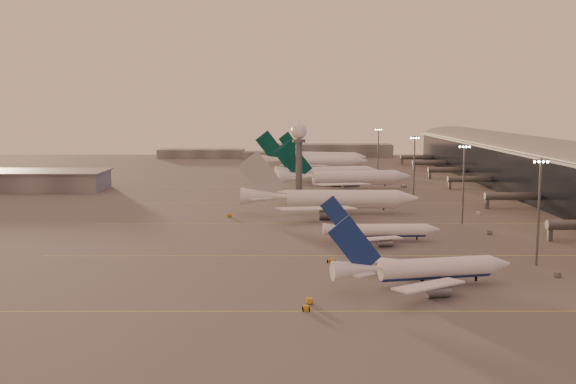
{
  "coord_description": "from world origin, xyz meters",
  "views": [
    {
      "loc": [
        0.12,
        -152.54,
        36.98
      ],
      "look_at": [
        0.45,
        59.17,
        9.5
      ],
      "focal_mm": 42.0,
      "sensor_mm": 36.0,
      "label": 1
    }
  ],
  "objects": [
    {
      "name": "ground",
      "position": [
        0.0,
        0.0,
        0.0
      ],
      "size": [
        700.0,
        700.0,
        0.0
      ],
      "primitive_type": "plane",
      "color": "#525050",
      "rests_on": "ground"
    },
    {
      "name": "greentail_c",
      "position": [
        14.7,
        224.8,
        4.04
      ],
      "size": [
        62.98,
        50.84,
        22.87
      ],
      "color": "white",
      "rests_on": "ground"
    },
    {
      "name": "gsv_tug_near",
      "position": [
        3.56,
        -34.66,
        0.46
      ],
      "size": [
        2.08,
        3.23,
        0.88
      ],
      "color": "gold",
      "rests_on": "ground"
    },
    {
      "name": "greentail_d",
      "position": [
        22.56,
        267.89,
        3.58
      ],
      "size": [
        54.77,
        43.69,
        20.29
      ],
      "color": "white",
      "rests_on": "ground"
    },
    {
      "name": "radar_tower",
      "position": [
        5.0,
        120.0,
        20.95
      ],
      "size": [
        6.4,
        6.4,
        31.1
      ],
      "color": "#55585D",
      "rests_on": "ground"
    },
    {
      "name": "gsv_catering_a",
      "position": [
        58.73,
        -10.95,
        2.17
      ],
      "size": [
        5.78,
        4.29,
        4.34
      ],
      "color": "slate",
      "rests_on": "ground"
    },
    {
      "name": "mast_c",
      "position": [
        50.0,
        110.0,
        13.74
      ],
      "size": [
        3.6,
        0.56,
        25.0
      ],
      "color": "#55585D",
      "rests_on": "ground"
    },
    {
      "name": "gsv_truck_a",
      "position": [
        4.74,
        -30.55,
        1.17
      ],
      "size": [
        5.79,
        2.36,
        2.3
      ],
      "color": "gold",
      "rests_on": "ground"
    },
    {
      "name": "taxiway_markings",
      "position": [
        30.0,
        56.0,
        0.01
      ],
      "size": [
        180.0,
        185.25,
        0.02
      ],
      "color": "#EAE052",
      "rests_on": "ground"
    },
    {
      "name": "greentail_b",
      "position": [
        20.26,
        172.03,
        3.39
      ],
      "size": [
        52.37,
        41.94,
        19.17
      ],
      "color": "white",
      "rests_on": "ground"
    },
    {
      "name": "narrowbody_near",
      "position": [
        27.92,
        -18.64,
        3.14
      ],
      "size": [
        39.21,
        30.97,
        15.5
      ],
      "color": "white",
      "rests_on": "ground"
    },
    {
      "name": "widebody_white",
      "position": [
        14.94,
        74.59,
        3.76
      ],
      "size": [
        61.58,
        49.36,
        21.67
      ],
      "color": "white",
      "rests_on": "ground"
    },
    {
      "name": "terminal",
      "position": [
        107.88,
        110.09,
        10.52
      ],
      "size": [
        57.0,
        362.0,
        23.04
      ],
      "color": "black",
      "rests_on": "ground"
    },
    {
      "name": "hangar",
      "position": [
        -120.0,
        140.0,
        4.32
      ],
      "size": [
        82.0,
        27.0,
        8.5
      ],
      "color": "slate",
      "rests_on": "ground"
    },
    {
      "name": "gsv_tug_mid",
      "position": [
        10.56,
        1.95,
        0.53
      ],
      "size": [
        3.57,
        4.22,
        1.04
      ],
      "color": "gold",
      "rests_on": "ground"
    },
    {
      "name": "narrowbody_mid",
      "position": [
        25.78,
        27.05,
        2.6
      ],
      "size": [
        32.87,
        26.2,
        12.83
      ],
      "color": "white",
      "rests_on": "ground"
    },
    {
      "name": "mast_b",
      "position": [
        55.0,
        55.0,
        13.74
      ],
      "size": [
        3.6,
        0.56,
        25.0
      ],
      "color": "#55585D",
      "rests_on": "ground"
    },
    {
      "name": "gsv_catering_b",
      "position": [
        65.15,
        72.06,
        2.11
      ],
      "size": [
        5.28,
        2.73,
        4.22
      ],
      "color": "silver",
      "rests_on": "ground"
    },
    {
      "name": "mast_d",
      "position": [
        48.0,
        200.0,
        13.74
      ],
      "size": [
        3.6,
        0.56,
        25.0
      ],
      "color": "#55585D",
      "rests_on": "ground"
    },
    {
      "name": "gsv_truck_c",
      "position": [
        -18.69,
        67.78,
        1.25
      ],
      "size": [
        6.32,
        4.96,
        2.45
      ],
      "color": "gold",
      "rests_on": "ground"
    },
    {
      "name": "mast_a",
      "position": [
        58.0,
        0.0,
        13.74
      ],
      "size": [
        3.6,
        0.56,
        25.0
      ],
      "color": "#55585D",
      "rests_on": "ground"
    },
    {
      "name": "gsv_truck_b",
      "position": [
        58.83,
        37.57,
        1.28
      ],
      "size": [
        6.42,
        2.84,
        2.51
      ],
      "color": "slate",
      "rests_on": "ground"
    },
    {
      "name": "greentail_a",
      "position": [
        25.78,
        140.07,
        3.88
      ],
      "size": [
        60.2,
        48.26,
        21.98
      ],
      "color": "white",
      "rests_on": "ground"
    },
    {
      "name": "gsv_tug_far",
      "position": [
        19.72,
        101.72,
        0.47
      ],
      "size": [
        2.42,
        3.47,
        0.91
      ],
      "color": "silver",
      "rests_on": "ground"
    },
    {
      "name": "distant_horizon",
      "position": [
        2.62,
        325.14,
        3.89
      ],
      "size": [
        165.0,
        37.5,
        9.0
      ],
      "color": "slate",
      "rests_on": "ground"
    },
    {
      "name": "gsv_tug_hangar",
      "position": [
        52.91,
        148.61,
        0.56
      ],
      "size": [
        4.41,
        4.0,
        1.08
      ],
      "color": "silver",
      "rests_on": "ground"
    }
  ]
}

